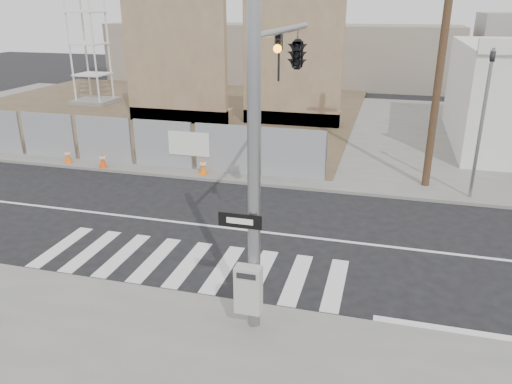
% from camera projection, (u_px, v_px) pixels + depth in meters
% --- Properties ---
extents(ground, '(100.00, 100.00, 0.00)m').
position_uv_depth(ground, '(219.00, 227.00, 15.88)').
color(ground, black).
rests_on(ground, ground).
extents(sidewalk_far, '(50.00, 20.00, 0.12)m').
position_uv_depth(sidewalk_far, '(299.00, 127.00, 28.49)').
color(sidewalk_far, slate).
rests_on(sidewalk_far, ground).
extents(signal_pole, '(0.96, 5.87, 7.00)m').
position_uv_depth(signal_pole, '(285.00, 89.00, 11.72)').
color(signal_pole, gray).
rests_on(signal_pole, sidewalk_near).
extents(far_signal_pole, '(0.16, 0.20, 5.60)m').
position_uv_depth(far_signal_pole, '(485.00, 104.00, 16.83)').
color(far_signal_pole, gray).
rests_on(far_signal_pole, sidewalk_far).
extents(chain_link_fence, '(24.60, 0.04, 2.00)m').
position_uv_depth(chain_link_fence, '(45.00, 135.00, 22.44)').
color(chain_link_fence, gray).
rests_on(chain_link_fence, sidewalk_far).
extents(concrete_wall_left, '(6.00, 1.30, 8.00)m').
position_uv_depth(concrete_wall_left, '(176.00, 65.00, 28.20)').
color(concrete_wall_left, '#7C5E4A').
rests_on(concrete_wall_left, sidewalk_far).
extents(concrete_wall_right, '(5.50, 1.30, 8.00)m').
position_uv_depth(concrete_wall_right, '(292.00, 67.00, 27.51)').
color(concrete_wall_right, '#7C5E4A').
rests_on(concrete_wall_right, sidewalk_far).
extents(utility_pole_right, '(1.60, 0.28, 10.00)m').
position_uv_depth(utility_pole_right, '(443.00, 48.00, 17.40)').
color(utility_pole_right, '#4C3623').
rests_on(utility_pole_right, sidewalk_far).
extents(traffic_cone_b, '(0.35, 0.35, 0.62)m').
position_uv_depth(traffic_cone_b, '(68.00, 156.00, 21.82)').
color(traffic_cone_b, '#FF640D').
rests_on(traffic_cone_b, sidewalk_far).
extents(traffic_cone_c, '(0.44, 0.44, 0.65)m').
position_uv_depth(traffic_cone_c, '(103.00, 160.00, 21.16)').
color(traffic_cone_c, '#FF4B0D').
rests_on(traffic_cone_c, sidewalk_far).
extents(traffic_cone_d, '(0.41, 0.41, 0.67)m').
position_uv_depth(traffic_cone_d, '(203.00, 166.00, 20.32)').
color(traffic_cone_d, orange).
rests_on(traffic_cone_d, sidewalk_far).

